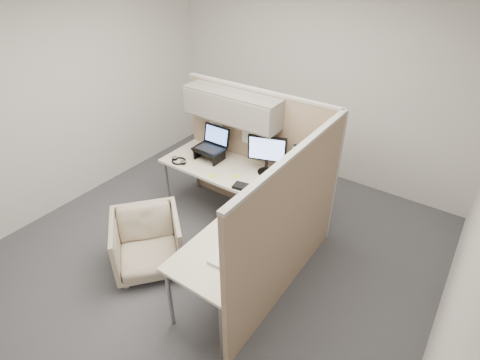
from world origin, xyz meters
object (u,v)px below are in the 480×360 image
Objects in this scene: office_chair at (147,240)px; keyboard at (252,189)px; desk at (235,199)px; monitor_left at (267,152)px.

keyboard reaches higher than office_chair.
keyboard is (0.68, 0.96, 0.39)m from office_chair.
office_chair is 1.23m from keyboard.
keyboard is at bearing 65.28° from desk.
office_chair is 1.52× the size of monitor_left.
office_chair is at bearing -133.27° from monitor_left.
monitor_left is at bearing 87.43° from desk.
monitor_left is 1.11× the size of keyboard.
desk is at bearing -124.93° from keyboard.
desk is 4.76× the size of keyboard.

